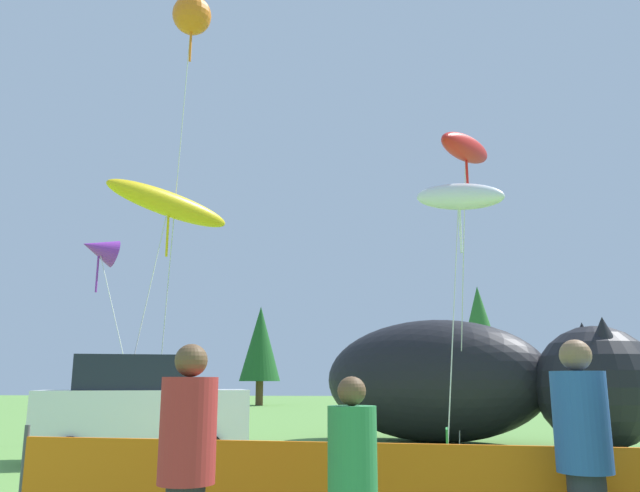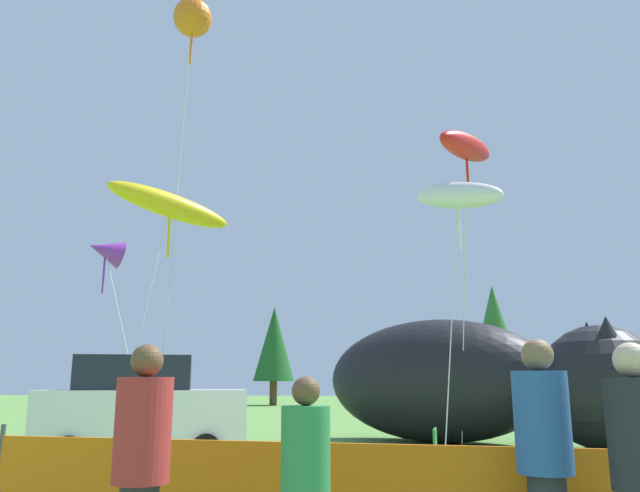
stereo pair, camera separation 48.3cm
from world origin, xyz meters
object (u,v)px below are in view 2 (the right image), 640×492
Objects in this scene: kite_purple_delta at (105,251)px; folding_chair at (425,457)px; kite_white_ghost at (458,196)px; parked_car at (142,409)px; inflatable_cat at (474,385)px; spectator_in_black_shirt at (305,483)px; kite_red_lizard at (466,148)px; spectator_in_green_shirt at (141,464)px; kite_orange_flower at (192,19)px; kite_yellow_hero at (170,206)px; spectator_in_red_shirt at (545,455)px.

folding_chair is at bearing -42.26° from kite_purple_delta.
kite_purple_delta is 0.95× the size of kite_white_ghost.
kite_white_ghost is (6.78, 0.88, 4.64)m from parked_car.
kite_white_ghost is at bearing -75.02° from inflatable_cat.
spectator_in_black_shirt is 11.93m from kite_red_lizard.
inflatable_cat is 4.65× the size of spectator_in_green_shirt.
spectator_in_black_shirt is 0.21× the size of kite_red_lizard.
inflatable_cat is 0.76× the size of kite_orange_flower.
kite_white_ghost reaches higher than spectator_in_black_shirt.
kite_yellow_hero is at bearing 110.26° from spectator_in_green_shirt.
kite_yellow_hero is at bearing 125.47° from spectator_in_red_shirt.
spectator_in_green_shirt is at bearing 71.95° from folding_chair.
kite_white_ghost is (-0.33, -0.71, -1.42)m from kite_red_lizard.
kite_yellow_hero is at bearing 161.78° from kite_orange_flower.
kite_yellow_hero is at bearing 176.26° from kite_white_ghost.
spectator_in_black_shirt is 11.80m from kite_yellow_hero.
spectator_in_red_shirt reaches higher than folding_chair.
spectator_in_red_shirt is at bearing 105.98° from folding_chair.
kite_purple_delta is at bearing 159.89° from kite_white_ghost.
spectator_in_black_shirt is (-1.75, -0.49, -0.16)m from spectator_in_red_shirt.
spectator_in_green_shirt is at bearing -71.52° from kite_orange_flower.
kite_yellow_hero is (-7.41, -2.65, 4.31)m from inflatable_cat.
kite_yellow_hero is (3.18, -3.24, 0.38)m from kite_purple_delta.
spectator_in_green_shirt is at bearing -69.74° from kite_yellow_hero.
folding_chair is 13.06m from kite_purple_delta.
spectator_in_red_shirt is at bearing 11.89° from spectator_in_green_shirt.
kite_white_ghost reaches higher than spectator_in_red_shirt.
kite_white_ghost is at bearing -9.89° from parked_car.
inflatable_cat is at bearing 85.63° from spectator_in_red_shirt.
kite_purple_delta is (-9.68, 12.37, 4.37)m from spectator_in_red_shirt.
folding_chair is at bearing 65.57° from spectator_in_green_shirt.
kite_yellow_hero is (-0.13, 1.33, 4.77)m from parked_car.
parked_car is 0.72× the size of kite_white_ghost.
spectator_in_green_shirt is 1.14× the size of spectator_in_black_shirt.
kite_orange_flower reaches higher than folding_chair.
parked_car reaches higher than folding_chair.
folding_chair is at bearing -40.30° from kite_yellow_hero.
spectator_in_green_shirt is 12.25m from kite_red_lizard.
kite_orange_flower reaches higher than spectator_in_green_shirt.
inflatable_cat is 11.30m from kite_purple_delta.
kite_orange_flower is (-4.38, 9.50, 9.91)m from spectator_in_black_shirt.
parked_car is 2.35× the size of spectator_in_red_shirt.
kite_orange_flower is (-7.02, -2.78, 9.31)m from inflatable_cat.
inflatable_cat is (1.61, 7.56, 0.95)m from folding_chair.
inflatable_cat reaches higher than spectator_in_black_shirt.
spectator_in_green_shirt is at bearing -168.11° from spectator_in_red_shirt.
kite_orange_flower is at bearing -134.24° from inflatable_cat.
kite_yellow_hero is (-3.60, 9.74, 4.78)m from spectator_in_green_shirt.
spectator_in_black_shirt is (1.16, 0.12, -0.13)m from spectator_in_green_shirt.
parked_car is 9.10m from spectator_in_green_shirt.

